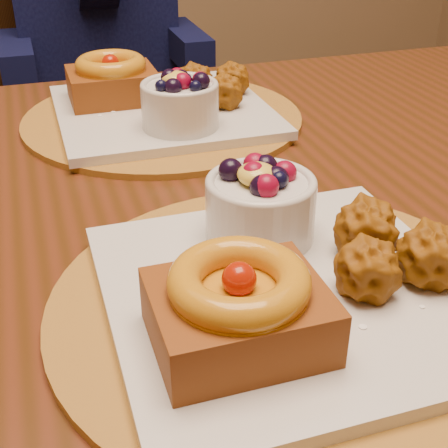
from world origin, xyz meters
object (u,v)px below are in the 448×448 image
at_px(place_setting_far, 161,103).
at_px(chair_far, 97,101).
at_px(dining_table, 210,249).
at_px(place_setting_near, 283,276).

height_order(place_setting_far, chair_far, chair_far).
bearing_deg(chair_far, place_setting_far, -102.60).
xyz_separation_m(dining_table, place_setting_near, (-0.00, -0.21, 0.10)).
height_order(dining_table, place_setting_far, place_setting_far).
bearing_deg(place_setting_near, dining_table, 89.11).
bearing_deg(chair_far, dining_table, -102.41).
relative_size(place_setting_far, chair_far, 0.41).
height_order(dining_table, chair_far, chair_far).
bearing_deg(dining_table, place_setting_far, 90.91).
distance_m(dining_table, place_setting_far, 0.24).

